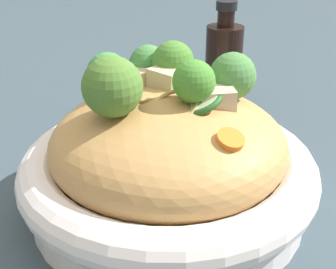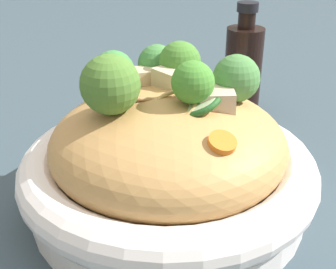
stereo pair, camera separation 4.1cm
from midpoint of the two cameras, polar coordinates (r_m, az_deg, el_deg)
The scene contains 8 objects.
ground_plane at distance 0.46m, azimuth -2.64°, elevation -8.84°, with size 3.00×3.00×0.00m, color #34444D.
serving_bowl at distance 0.44m, azimuth -2.73°, elevation -5.38°, with size 0.28×0.28×0.06m.
noodle_heap at distance 0.42m, azimuth -2.84°, elevation -1.15°, with size 0.22×0.22×0.10m.
broccoli_florets at distance 0.42m, azimuth -4.30°, elevation 7.33°, with size 0.18×0.14×0.07m.
carrot_coins at distance 0.42m, azimuth -0.08°, elevation 4.14°, with size 0.10×0.17×0.02m.
zucchini_slices at distance 0.43m, azimuth 2.55°, elevation 4.90°, with size 0.11×0.11×0.04m.
chicken_chunks at distance 0.43m, azimuth -2.51°, elevation 6.11°, with size 0.08×0.12×0.03m.
soy_sauce_bottle at distance 0.64m, azimuth 5.16°, elevation 8.63°, with size 0.05×0.05×0.15m.
Camera 1 is at (0.17, 0.33, 0.26)m, focal length 48.22 mm.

